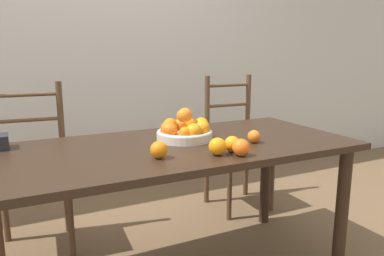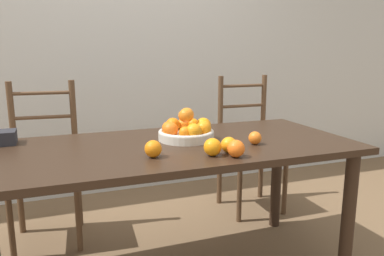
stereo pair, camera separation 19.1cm
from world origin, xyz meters
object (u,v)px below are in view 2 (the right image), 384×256
Objects in this scene: fruit_bowl at (186,130)px; orange_loose_1 at (229,145)px; chair_right at (249,148)px; orange_loose_0 at (213,147)px; orange_loose_4 at (236,149)px; orange_loose_2 at (255,138)px; chair_left at (45,168)px; orange_loose_3 at (153,149)px.

fruit_bowl is 3.96× the size of orange_loose_1.
orange_loose_0 is at bearing -126.30° from chair_right.
orange_loose_4 is (-0.00, -0.08, 0.00)m from orange_loose_1.
orange_loose_4 reaches higher than orange_loose_2.
orange_loose_2 is at bearing 26.86° from orange_loose_1.
chair_right is at bearing 62.26° from orange_loose_2.
orange_loose_0 is at bearing -167.36° from orange_loose_1.
orange_loose_0 is 0.31m from orange_loose_2.
orange_loose_1 is 1.30m from chair_left.
orange_loose_1 is 0.36m from orange_loose_3.
chair_left is 1.00× the size of chair_right.
fruit_bowl reaches higher than orange_loose_1.
fruit_bowl is 1.02m from chair_left.
fruit_bowl is at bearing 107.16° from orange_loose_1.
orange_loose_3 is 0.08× the size of chair_right.
orange_loose_4 is at bearing -121.28° from chair_right.
chair_left is at bearing 139.54° from fruit_bowl.
orange_loose_3 is at bearing -137.02° from chair_right.
fruit_bowl reaches higher than orange_loose_2.
orange_loose_3 is at bearing 171.92° from orange_loose_1.
fruit_bowl reaches higher than orange_loose_0.
orange_loose_1 is at bearing -72.84° from fruit_bowl.
orange_loose_1 is 0.07× the size of chair_left.
orange_loose_3 reaches higher than orange_loose_1.
orange_loose_4 is at bearing -46.68° from chair_left.
orange_loose_0 reaches higher than orange_loose_4.
orange_loose_0 reaches higher than orange_loose_1.
orange_loose_0 is 1.03× the size of orange_loose_4.
orange_loose_0 is at bearing 147.58° from orange_loose_4.
orange_loose_3 is (-0.26, 0.07, -0.00)m from orange_loose_0.
orange_loose_4 is at bearing -20.09° from orange_loose_3.
orange_loose_1 is 0.22m from orange_loose_2.
orange_loose_1 is at bearing -153.14° from orange_loose_2.
chair_left is (-0.49, 0.90, -0.31)m from orange_loose_3.
fruit_bowl is 1.03m from chair_right.
chair_left reaches higher than orange_loose_3.
chair_left is at bearing -179.15° from chair_right.
orange_loose_3 is (-0.55, -0.05, 0.01)m from orange_loose_2.
orange_loose_3 is (-0.35, 0.05, 0.00)m from orange_loose_1.
orange_loose_4 is 1.36m from chair_left.
orange_loose_1 is 0.08m from orange_loose_4.
orange_loose_0 is at bearing -89.00° from fruit_bowl.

